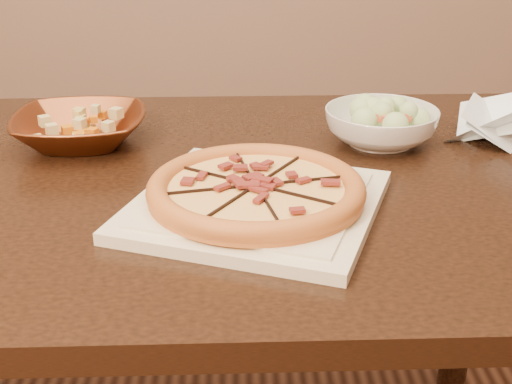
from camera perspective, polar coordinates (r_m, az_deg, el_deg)
The scene contains 8 objects.
dining_table at distance 1.20m, azimuth -5.78°, elevation -3.12°, with size 1.42×0.92×0.75m.
plate at distance 1.03m, azimuth 0.00°, elevation -0.99°, with size 0.43×0.43×0.02m.
pizza at distance 1.02m, azimuth -0.00°, elevation 0.21°, with size 0.32×0.32×0.03m.
bronze_bowl at distance 1.32m, azimuth -13.88°, elevation 4.92°, with size 0.24×0.24×0.06m, color brown.
mixed_dish at distance 1.31m, azimuth -14.12°, elevation 6.68°, with size 0.11×0.12×0.03m.
salad_bowl at distance 1.31m, azimuth 9.97°, elevation 5.19°, with size 0.20×0.20×0.06m, color white.
salad at distance 1.29m, azimuth 10.09°, elevation 7.27°, with size 0.10×0.10×0.04m.
cling_film at distance 1.39m, azimuth 18.40°, elevation 5.07°, with size 0.15×0.12×0.05m, color white, non-canonical shape.
Camera 1 is at (0.03, -1.16, 1.20)m, focal length 50.00 mm.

